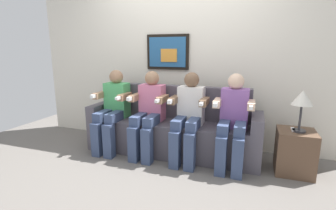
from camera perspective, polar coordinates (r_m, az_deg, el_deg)
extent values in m
plane|color=#66605B|center=(3.24, -0.89, -12.73)|extent=(6.10, 6.10, 0.00)
cube|color=silver|center=(3.66, 3.23, 11.18)|extent=(4.70, 0.05, 2.60)
cube|color=black|center=(3.69, -0.08, 11.98)|extent=(0.63, 0.03, 0.50)
cube|color=#26598C|center=(3.67, -0.16, 11.98)|extent=(0.55, 0.02, 0.42)
cube|color=orange|center=(3.65, 0.21, 11.26)|extent=(0.24, 0.02, 0.18)
cube|color=#514C56|center=(3.41, 0.78, -7.35)|extent=(2.02, 0.58, 0.45)
cube|color=#514C56|center=(3.49, 1.95, 0.79)|extent=(2.02, 0.14, 0.45)
cube|color=#514C56|center=(3.84, -14.69, -4.13)|extent=(0.14, 0.58, 0.62)
cube|color=#514C56|center=(3.23, 19.44, -7.63)|extent=(0.14, 0.58, 0.62)
cube|color=#4CB266|center=(3.60, -11.50, 1.16)|extent=(0.32, 0.20, 0.48)
sphere|color=#9E7556|center=(3.56, -11.73, 6.32)|extent=(0.19, 0.19, 0.19)
cube|color=#38476B|center=(3.52, -14.29, -2.22)|extent=(0.12, 0.40, 0.12)
cube|color=#38476B|center=(3.43, -11.77, -2.50)|extent=(0.12, 0.40, 0.12)
cube|color=#38476B|center=(3.45, -15.87, -7.59)|extent=(0.12, 0.12, 0.45)
cube|color=#38476B|center=(3.35, -13.32, -8.02)|extent=(0.12, 0.12, 0.45)
cube|color=#9E7556|center=(3.59, -15.14, 2.24)|extent=(0.08, 0.28, 0.08)
cube|color=#9E7556|center=(3.39, -9.82, 1.92)|extent=(0.08, 0.28, 0.08)
cube|color=white|center=(3.25, -11.18, 1.61)|extent=(0.04, 0.13, 0.04)
cube|color=white|center=(3.46, -16.63, 1.95)|extent=(0.04, 0.10, 0.04)
cube|color=pink|center=(3.36, -3.59, 0.60)|extent=(0.32, 0.20, 0.48)
sphere|color=#9E7556|center=(3.31, -3.67, 6.12)|extent=(0.19, 0.19, 0.19)
cube|color=#38476B|center=(3.27, -6.37, -3.06)|extent=(0.12, 0.40, 0.12)
cube|color=#38476B|center=(3.19, -3.45, -3.36)|extent=(0.12, 0.40, 0.12)
cube|color=#38476B|center=(3.18, -7.81, -8.91)|extent=(0.12, 0.12, 0.45)
cube|color=#38476B|center=(3.11, -4.81, -9.36)|extent=(0.12, 0.12, 0.45)
cube|color=#9E7556|center=(3.32, -7.44, 1.77)|extent=(0.08, 0.28, 0.08)
cube|color=#9E7556|center=(3.17, -1.28, 1.37)|extent=(0.08, 0.28, 0.08)
cube|color=white|center=(3.02, -2.35, 1.01)|extent=(0.04, 0.13, 0.04)
cube|color=white|center=(3.18, -8.73, 1.44)|extent=(0.04, 0.10, 0.04)
cube|color=white|center=(3.20, 5.32, -0.04)|extent=(0.32, 0.20, 0.48)
sphere|color=brown|center=(3.15, 5.44, 5.76)|extent=(0.19, 0.19, 0.19)
cube|color=#38476B|center=(3.08, 2.72, -3.95)|extent=(0.12, 0.40, 0.12)
cube|color=#38476B|center=(3.03, 5.99, -4.25)|extent=(0.12, 0.40, 0.12)
cube|color=#38476B|center=(2.99, 1.55, -10.22)|extent=(0.12, 0.12, 0.45)
cube|color=#38476B|center=(2.95, 4.95, -10.63)|extent=(0.12, 0.12, 0.45)
cube|color=brown|center=(3.12, 1.43, 1.19)|extent=(0.08, 0.28, 0.08)
cube|color=brown|center=(3.03, 8.29, 0.72)|extent=(0.08, 0.28, 0.08)
cube|color=white|center=(2.87, 7.68, 0.31)|extent=(0.04, 0.13, 0.04)
cube|color=white|center=(2.97, 0.48, 0.82)|extent=(0.04, 0.10, 0.04)
cube|color=#8C59A5|center=(3.12, 14.94, -0.74)|extent=(0.32, 0.20, 0.48)
sphere|color=beige|center=(3.06, 15.28, 5.20)|extent=(0.19, 0.19, 0.19)
cube|color=#38476B|center=(2.98, 12.71, -4.82)|extent=(0.12, 0.40, 0.12)
cube|color=#38476B|center=(2.97, 16.18, -5.08)|extent=(0.12, 0.40, 0.12)
cube|color=#38476B|center=(2.89, 11.96, -11.36)|extent=(0.12, 0.12, 0.45)
cube|color=#38476B|center=(2.88, 15.59, -11.66)|extent=(0.12, 0.12, 0.45)
cube|color=beige|center=(3.00, 11.23, 0.52)|extent=(0.08, 0.28, 0.08)
cube|color=beige|center=(2.98, 18.49, 0.01)|extent=(0.08, 0.28, 0.08)
cube|color=white|center=(2.82, 18.43, -0.45)|extent=(0.04, 0.13, 0.04)
cube|color=white|center=(2.85, 10.78, 0.09)|extent=(0.04, 0.10, 0.04)
cube|color=brown|center=(3.22, 26.94, -9.50)|extent=(0.40, 0.40, 0.50)
cylinder|color=#333338|center=(3.11, 27.67, -5.21)|extent=(0.14, 0.14, 0.02)
cylinder|color=#333338|center=(3.07, 27.95, -2.54)|extent=(0.02, 0.02, 0.28)
cone|color=silver|center=(3.03, 28.36, 1.49)|extent=(0.22, 0.22, 0.16)
cube|color=white|center=(3.13, 26.63, -5.02)|extent=(0.04, 0.13, 0.02)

